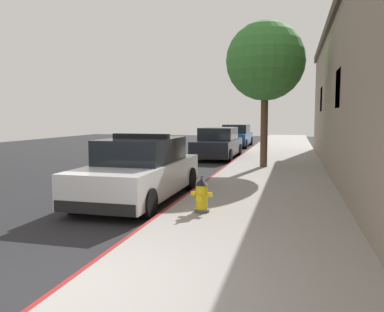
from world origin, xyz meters
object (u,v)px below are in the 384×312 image
at_px(parked_car_dark_far, 236,136).
at_px(street_tree, 265,62).
at_px(fire_hydrant, 202,195).
at_px(police_cruiser, 141,171).
at_px(parked_car_silver_ahead, 218,144).

height_order(parked_car_dark_far, street_tree, street_tree).
bearing_deg(fire_hydrant, street_tree, 85.09).
bearing_deg(parked_car_dark_far, street_tree, -76.94).
distance_m(police_cruiser, street_tree, 7.68).
bearing_deg(street_tree, fire_hydrant, -94.91).
distance_m(parked_car_silver_ahead, parked_car_dark_far, 8.08).
bearing_deg(police_cruiser, street_tree, 67.50).
bearing_deg(parked_car_silver_ahead, street_tree, -57.41).
bearing_deg(parked_car_dark_far, police_cruiser, -89.40).
height_order(police_cruiser, street_tree, street_tree).
bearing_deg(parked_car_dark_far, fire_hydrant, -83.88).
height_order(parked_car_silver_ahead, parked_car_dark_far, same).
xyz_separation_m(parked_car_dark_far, fire_hydrant, (2.14, -19.97, -0.24)).
relative_size(parked_car_silver_ahead, street_tree, 0.86).
distance_m(parked_car_dark_far, fire_hydrant, 20.08).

